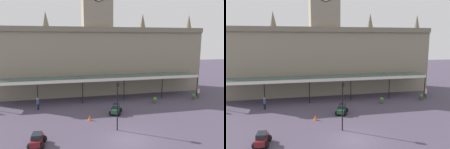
% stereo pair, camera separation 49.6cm
% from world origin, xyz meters
% --- Properties ---
extents(ground_plane, '(140.00, 140.00, 0.00)m').
position_xyz_m(ground_plane, '(0.00, 0.00, 0.00)').
color(ground_plane, '#483F52').
extents(station_building, '(37.33, 5.85, 20.72)m').
position_xyz_m(station_building, '(0.00, 19.22, 6.64)').
color(station_building, gray).
rests_on(station_building, ground).
extents(entrance_canopy, '(31.85, 3.26, 3.72)m').
position_xyz_m(entrance_canopy, '(0.00, 14.08, 3.58)').
color(entrance_canopy, '#38564C').
rests_on(entrance_canopy, ground).
extents(car_green_sedan, '(1.98, 2.23, 1.19)m').
position_xyz_m(car_green_sedan, '(0.51, 7.29, 0.50)').
color(car_green_sedan, '#1E512D').
rests_on(car_green_sedan, ground).
extents(car_maroon_sedan, '(1.63, 2.12, 1.19)m').
position_xyz_m(car_maroon_sedan, '(-8.34, 0.71, 0.50)').
color(car_maroon_sedan, maroon).
rests_on(car_maroon_sedan, ground).
extents(pedestrian_crossing_forecourt, '(0.34, 0.36, 1.67)m').
position_xyz_m(pedestrian_crossing_forecourt, '(-9.36, 11.15, 0.91)').
color(pedestrian_crossing_forecourt, black).
rests_on(pedestrian_crossing_forecourt, ground).
extents(pedestrian_beside_cars, '(0.34, 0.38, 1.67)m').
position_xyz_m(pedestrian_beside_cars, '(15.35, 11.64, 0.91)').
color(pedestrian_beside_cars, brown).
rests_on(pedestrian_beside_cars, ground).
extents(victorian_lamppost, '(0.30, 0.30, 5.27)m').
position_xyz_m(victorian_lamppost, '(-0.55, 2.37, 3.25)').
color(victorian_lamppost, black).
rests_on(victorian_lamppost, ground).
extents(traffic_cone, '(0.40, 0.40, 0.64)m').
position_xyz_m(traffic_cone, '(-3.04, 5.78, 0.32)').
color(traffic_cone, orange).
rests_on(traffic_cone, ground).
extents(planter_near_kerb, '(0.60, 0.60, 0.96)m').
position_xyz_m(planter_near_kerb, '(7.24, 10.40, 0.49)').
color(planter_near_kerb, '#47423D').
rests_on(planter_near_kerb, ground).
extents(planter_forecourt_centre, '(0.60, 0.60, 0.96)m').
position_xyz_m(planter_forecourt_centre, '(14.05, 10.89, 0.49)').
color(planter_forecourt_centre, '#47423D').
rests_on(planter_forecourt_centre, ground).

